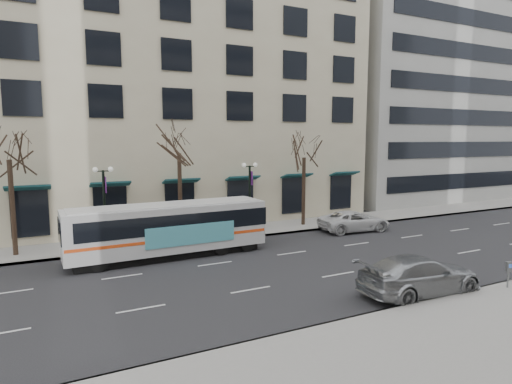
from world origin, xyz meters
TOP-DOWN VIEW (x-y plane):
  - ground at (0.00, 0.00)m, footprint 160.00×160.00m
  - sidewalk_far at (5.00, 9.00)m, footprint 80.00×4.00m
  - building_hotel at (-2.00, 21.00)m, footprint 40.00×20.00m
  - building_office at (32.00, 21.00)m, footprint 25.00×20.00m
  - tree_far_left at (-10.00, 8.80)m, footprint 3.60×3.60m
  - tree_far_mid at (0.00, 8.80)m, footprint 3.60×3.60m
  - tree_far_right at (10.00, 8.80)m, footprint 3.60×3.60m
  - lamp_post_left at (-4.99, 8.20)m, footprint 1.22×0.45m
  - lamp_post_right at (5.01, 8.20)m, footprint 1.22×0.45m
  - city_bus at (-1.81, 4.86)m, footprint 11.69×2.83m
  - silver_car at (6.59, -6.09)m, footprint 6.04×2.69m
  - white_pickup at (12.51, 5.63)m, footprint 5.67×3.03m
  - pay_station at (10.50, -7.66)m, footprint 0.30×0.24m

SIDE VIEW (x-z plane):
  - ground at x=0.00m, z-range 0.00..0.00m
  - sidewalk_far at x=5.00m, z-range 0.00..0.15m
  - white_pickup at x=12.51m, z-range 0.00..1.51m
  - silver_car at x=6.59m, z-range 0.00..1.72m
  - pay_station at x=10.50m, z-range 0.42..1.63m
  - city_bus at x=-1.81m, z-range 0.15..3.30m
  - lamp_post_left at x=-4.99m, z-range 0.34..5.55m
  - lamp_post_right at x=5.01m, z-range 0.34..5.55m
  - tree_far_right at x=10.00m, z-range 2.39..10.45m
  - tree_far_left at x=-10.00m, z-range 2.53..10.87m
  - tree_far_mid at x=0.00m, z-range 2.63..11.18m
  - building_hotel at x=-2.00m, z-range 0.00..24.00m
  - building_office at x=32.00m, z-range 0.00..35.00m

